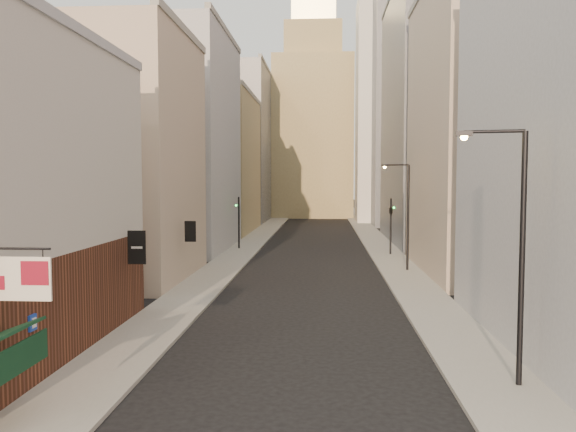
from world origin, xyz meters
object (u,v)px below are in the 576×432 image
object	(u,v)px
traffic_light_left	(239,214)
traffic_light_right	(391,213)
streetlamp_near	(515,242)
streetlamp_mid	(405,211)
clock_tower	(313,119)
white_tower	(383,102)

from	to	relation	value
traffic_light_left	traffic_light_right	distance (m)	14.23
streetlamp_near	traffic_light_right	world-z (taller)	streetlamp_near
streetlamp_near	streetlamp_mid	size ratio (longest dim) A/B	1.06
clock_tower	traffic_light_left	distance (m)	52.31
white_tower	traffic_light_right	size ratio (longest dim) A/B	8.30
white_tower	streetlamp_near	xyz separation A→B (m)	(-3.06, -70.51, -13.95)
white_tower	traffic_light_right	xyz separation A→B (m)	(-3.21, -39.39, -14.87)
streetlamp_near	traffic_light_left	xyz separation A→B (m)	(-13.96, 34.54, -1.30)
streetlamp_mid	traffic_light_right	xyz separation A→B (m)	(-0.01, 8.49, -0.67)
clock_tower	traffic_light_left	world-z (taller)	clock_tower
streetlamp_near	traffic_light_left	size ratio (longest dim) A/B	1.63
white_tower	streetlamp_mid	bearing A→B (deg)	-93.83
traffic_light_right	white_tower	bearing A→B (deg)	-103.30
clock_tower	streetlamp_mid	distance (m)	63.75
clock_tower	traffic_light_left	bearing A→B (deg)	-96.86
clock_tower	streetlamp_mid	world-z (taller)	clock_tower
clock_tower	white_tower	distance (m)	17.83
clock_tower	white_tower	world-z (taller)	clock_tower
white_tower	traffic_light_left	size ratio (longest dim) A/B	8.30
streetlamp_near	clock_tower	bearing A→B (deg)	104.35
streetlamp_near	traffic_light_right	size ratio (longest dim) A/B	1.63
streetlamp_mid	traffic_light_left	distance (m)	18.27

